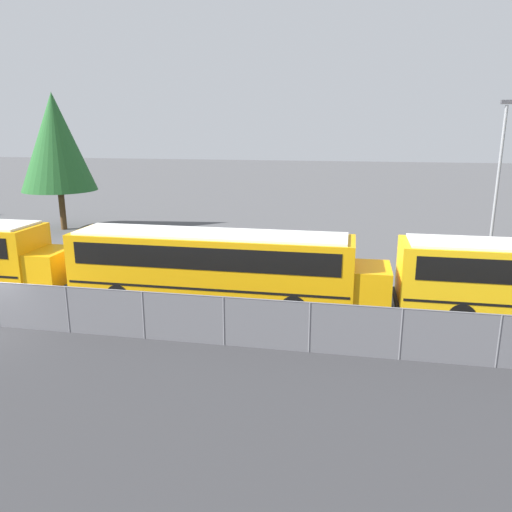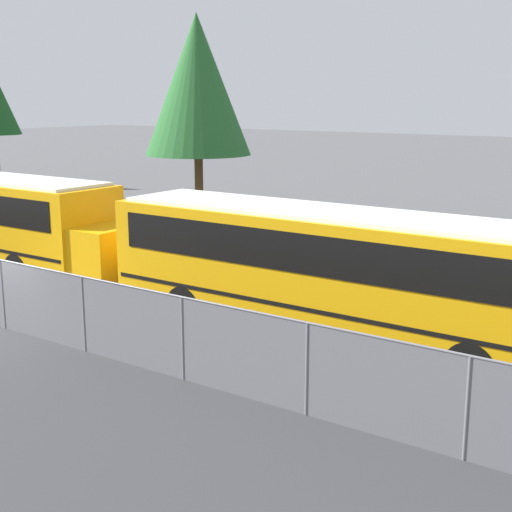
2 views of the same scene
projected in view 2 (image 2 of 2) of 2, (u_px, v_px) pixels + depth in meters
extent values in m
plane|color=#4C4C4F|center=(6.00, 328.00, 18.37)|extent=(200.00, 200.00, 0.00)
cube|color=#9EA0A5|center=(3.00, 294.00, 18.17)|extent=(126.11, 0.03, 1.81)
cube|color=slate|center=(3.00, 295.00, 18.16)|extent=(126.11, 0.01, 1.81)
cylinder|color=slate|center=(1.00, 260.00, 17.97)|extent=(126.11, 0.05, 0.05)
cylinder|color=slate|center=(3.00, 294.00, 18.17)|extent=(0.07, 0.07, 1.81)
cylinder|color=slate|center=(84.00, 314.00, 16.50)|extent=(0.07, 0.07, 1.81)
cylinder|color=slate|center=(183.00, 339.00, 14.83)|extent=(0.07, 0.07, 1.81)
cylinder|color=slate|center=(307.00, 370.00, 13.16)|extent=(0.07, 0.07, 1.81)
cylinder|color=slate|center=(467.00, 409.00, 11.49)|extent=(0.07, 0.07, 1.81)
cube|color=orange|center=(113.00, 251.00, 21.40)|extent=(1.45, 2.34, 1.54)
cylinder|color=black|center=(75.00, 257.00, 24.18)|extent=(1.06, 0.28, 1.06)
cylinder|color=black|center=(18.00, 270.00, 22.33)|extent=(1.06, 0.28, 1.06)
cube|color=orange|center=(335.00, 268.00, 17.07)|extent=(12.10, 2.55, 2.57)
cube|color=black|center=(336.00, 245.00, 16.94)|extent=(11.14, 2.59, 0.93)
cube|color=black|center=(334.00, 297.00, 17.22)|extent=(11.86, 2.58, 0.10)
cube|color=black|center=(149.00, 278.00, 20.71)|extent=(0.12, 2.55, 0.24)
cube|color=silver|center=(337.00, 213.00, 16.78)|extent=(11.50, 2.29, 0.10)
cylinder|color=black|center=(504.00, 335.00, 16.19)|extent=(1.06, 0.28, 1.06)
cylinder|color=black|center=(471.00, 366.00, 14.34)|extent=(1.06, 0.28, 1.06)
cylinder|color=black|center=(238.00, 287.00, 20.36)|extent=(1.06, 0.28, 1.06)
cylinder|color=black|center=(185.00, 306.00, 18.51)|extent=(1.06, 0.28, 1.06)
cylinder|color=#51381E|center=(199.00, 183.00, 36.78)|extent=(0.44, 0.44, 2.95)
cone|color=#235B28|center=(197.00, 85.00, 35.70)|extent=(5.37, 5.37, 6.98)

